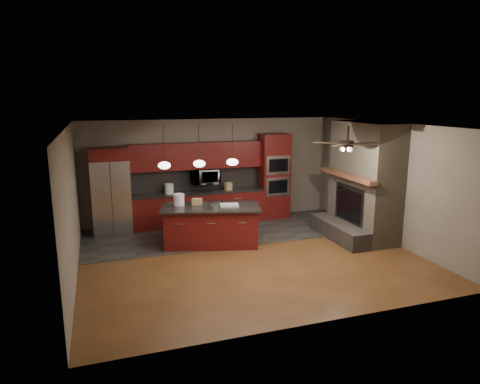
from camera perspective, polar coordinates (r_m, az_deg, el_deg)
name	(u,v)px	position (r m, az deg, el deg)	size (l,w,h in m)	color
ground	(249,256)	(9.37, 1.21, -8.50)	(7.00, 7.00, 0.00)	brown
ceiling	(250,125)	(8.77, 1.29, 8.86)	(7.00, 6.00, 0.02)	white
back_wall	(213,170)	(11.78, -3.68, 2.89)	(7.00, 0.02, 2.80)	gray
right_wall	(389,183)	(10.65, 19.28, 1.19)	(0.02, 6.00, 2.80)	gray
left_wall	(71,206)	(8.48, -21.63, -1.72)	(0.02, 6.00, 2.80)	gray
slate_tile_patch	(225,232)	(10.98, -1.96, -5.29)	(7.00, 2.40, 0.01)	#322F2D
fireplace_column	(362,185)	(10.71, 15.99, 0.91)	(1.30, 2.10, 2.80)	#6F634F
back_cabinetry	(198,191)	(11.52, -5.60, 0.08)	(3.59, 0.64, 2.20)	#5F1112
oven_tower	(274,176)	(12.07, 4.54, 2.10)	(0.80, 0.63, 2.38)	#5F1112
microwave	(205,176)	(11.49, -4.68, 2.13)	(0.73, 0.41, 0.50)	silver
refrigerator	(111,191)	(11.09, -16.84, 0.11)	(0.93, 0.75, 2.16)	silver
kitchen_island	(211,226)	(9.92, -3.88, -4.49)	(2.43, 1.56, 0.92)	#5F1112
white_bucket	(179,200)	(9.95, -8.15, -1.02)	(0.25, 0.25, 0.27)	white
paint_can	(214,207)	(9.52, -3.46, -2.00)	(0.17, 0.17, 0.11)	#9F9EA3
paint_tray	(229,205)	(9.82, -1.44, -1.75)	(0.42, 0.29, 0.04)	silver
cardboard_box	(197,202)	(9.99, -5.76, -1.27)	(0.22, 0.16, 0.14)	#AB8058
counter_bucket	(169,189)	(11.31, -9.44, 0.44)	(0.23, 0.23, 0.26)	silver
counter_box	(228,186)	(11.61, -1.60, 0.77)	(0.18, 0.14, 0.20)	tan
pendant_left	(164,165)	(9.14, -10.05, 3.54)	(0.26, 0.26, 0.92)	black
pendant_center	(199,163)	(9.27, -5.46, 3.81)	(0.26, 0.26, 0.92)	black
pendant_right	(232,162)	(9.47, -1.02, 4.04)	(0.26, 0.26, 0.92)	black
ceiling_fan	(348,143)	(8.87, 14.15, 6.31)	(1.27, 1.33, 0.41)	black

